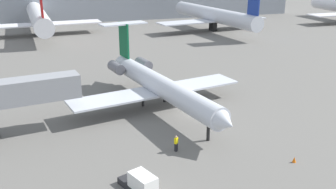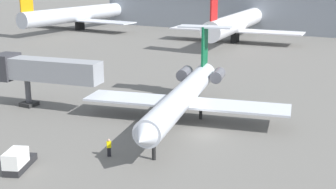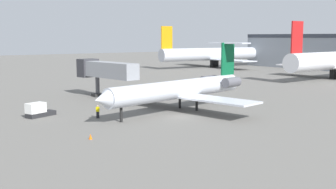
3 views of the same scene
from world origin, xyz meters
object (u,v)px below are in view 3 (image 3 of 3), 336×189
parked_airliner_west_end (214,54)px  parked_airliner_west_mid (335,61)px  regional_jet (183,88)px  baggage_tug_lead (38,111)px  ground_crew_marshaller (98,111)px  traffic_cone_near (90,137)px  jet_bridge (104,70)px

parked_airliner_west_end → parked_airliner_west_mid: (47.09, -1.51, 0.08)m
regional_jet → baggage_tug_lead: size_ratio=6.83×
ground_crew_marshaller → baggage_tug_lead: bearing=-130.2°
traffic_cone_near → parked_airliner_west_end: size_ratio=0.01×
jet_bridge → baggage_tug_lead: jet_bridge is taller
parked_airliner_west_end → parked_airliner_west_mid: parked_airliner_west_mid is taller
jet_bridge → baggage_tug_lead: (11.10, -14.91, -3.89)m
baggage_tug_lead → parked_airliner_west_mid: 76.57m
jet_bridge → ground_crew_marshaller: jet_bridge is taller
parked_airliner_west_end → parked_airliner_west_mid: 47.12m
traffic_cone_near → parked_airliner_west_mid: bearing=106.9°
jet_bridge → parked_airliner_west_end: parked_airliner_west_end is taller
parked_airliner_west_mid → jet_bridge: bearing=-93.0°
parked_airliner_west_end → jet_bridge: bearing=-55.0°
jet_bridge → regional_jet: bearing=11.5°
ground_crew_marshaller → parked_airliner_west_mid: 71.31m
regional_jet → jet_bridge: 18.31m
traffic_cone_near → parked_airliner_west_end: 104.18m
regional_jet → baggage_tug_lead: 19.87m
jet_bridge → parked_airliner_west_end: (-43.89, 62.68, -0.34)m
baggage_tug_lead → traffic_cone_near: size_ratio=7.70×
traffic_cone_near → parked_airliner_west_mid: 79.03m
regional_jet → parked_airliner_west_end: size_ratio=0.69×
parked_airliner_west_end → traffic_cone_near: bearing=-47.7°
traffic_cone_near → parked_airliner_west_mid: size_ratio=0.01×
jet_bridge → parked_airliner_west_end: 76.52m
baggage_tug_lead → parked_airliner_west_end: parked_airliner_west_end is taller
baggage_tug_lead → jet_bridge: bearing=126.7°
ground_crew_marshaller → traffic_cone_near: size_ratio=3.07×
regional_jet → jet_bridge: size_ratio=2.02×
ground_crew_marshaller → parked_airliner_west_end: 93.50m
jet_bridge → parked_airliner_west_mid: bearing=87.0°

